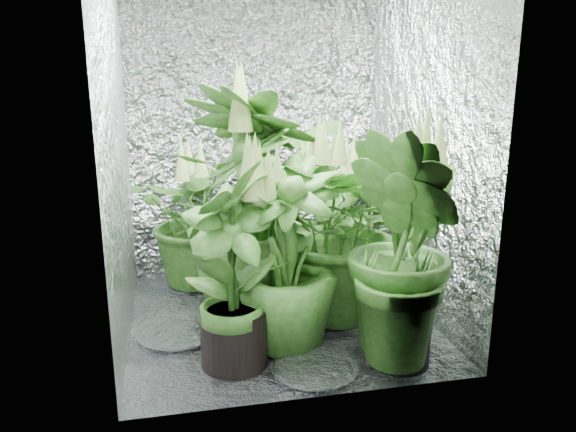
# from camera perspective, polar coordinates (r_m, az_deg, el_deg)

# --- Properties ---
(ground) EXTENTS (1.60, 1.60, 0.00)m
(ground) POSITION_cam_1_polar(r_m,az_deg,el_deg) (3.18, -0.96, -10.28)
(ground) COLOR silver
(ground) RESTS_ON ground
(walls) EXTENTS (1.62, 1.62, 2.00)m
(walls) POSITION_cam_1_polar(r_m,az_deg,el_deg) (2.90, -1.05, 7.93)
(walls) COLOR silver
(walls) RESTS_ON ground
(plant_a) EXTENTS (0.90, 0.90, 0.96)m
(plant_a) POSITION_cam_1_polar(r_m,az_deg,el_deg) (3.51, -8.89, -0.22)
(plant_a) COLOR black
(plant_a) RESTS_ON ground
(plant_b) EXTENTS (0.70, 0.70, 1.03)m
(plant_b) POSITION_cam_1_polar(r_m,az_deg,el_deg) (3.42, 2.95, -0.03)
(plant_b) COLOR black
(plant_b) RESTS_ON ground
(plant_c) EXTENTS (0.60, 0.60, 0.94)m
(plant_c) POSITION_cam_1_polar(r_m,az_deg,el_deg) (3.75, 5.90, 0.46)
(plant_c) COLOR black
(plant_c) RESTS_ON ground
(plant_d) EXTENTS (0.98, 0.98, 1.35)m
(plant_d) POSITION_cam_1_polar(r_m,az_deg,el_deg) (2.96, -3.56, 0.84)
(plant_d) COLOR black
(plant_d) RESTS_ON ground
(plant_e) EXTENTS (1.05, 1.05, 1.12)m
(plant_e) POSITION_cam_1_polar(r_m,az_deg,el_deg) (2.96, 4.46, -1.13)
(plant_e) COLOR black
(plant_e) RESTS_ON ground
(plant_f) EXTENTS (0.71, 0.71, 1.06)m
(plant_f) POSITION_cam_1_polar(r_m,az_deg,el_deg) (2.54, -5.68, -5.32)
(plant_f) COLOR black
(plant_f) RESTS_ON ground
(plant_g) EXTENTS (0.63, 0.63, 1.18)m
(plant_g) POSITION_cam_1_polar(r_m,az_deg,el_deg) (2.58, 11.78, -3.49)
(plant_g) COLOR black
(plant_g) RESTS_ON ground
(plant_h) EXTENTS (0.67, 0.67, 1.01)m
(plant_h) POSITION_cam_1_polar(r_m,az_deg,el_deg) (2.69, -0.24, -4.52)
(plant_h) COLOR black
(plant_h) RESTS_ON ground
(circulation_fan) EXTENTS (0.16, 0.27, 0.32)m
(circulation_fan) POSITION_cam_1_polar(r_m,az_deg,el_deg) (3.78, 6.68, -4.01)
(circulation_fan) COLOR black
(circulation_fan) RESTS_ON ground
(plant_label) EXTENTS (0.06, 0.05, 0.09)m
(plant_label) POSITION_cam_1_polar(r_m,az_deg,el_deg) (2.66, 12.96, -8.76)
(plant_label) COLOR white
(plant_label) RESTS_ON plant_g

